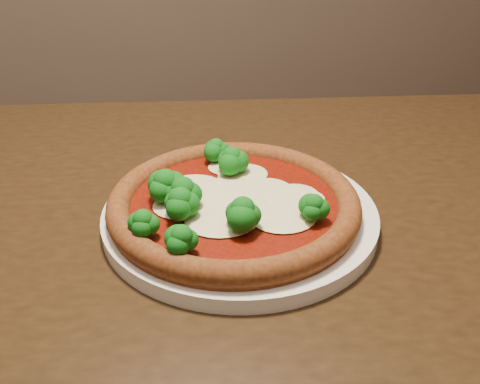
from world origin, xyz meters
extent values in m
cube|color=black|center=(0.11, 0.22, 0.73)|extent=(1.42, 0.95, 0.04)
cylinder|color=black|center=(0.76, 0.43, 0.35)|extent=(0.06, 0.06, 0.71)
cylinder|color=white|center=(0.16, 0.17, 0.76)|extent=(0.32, 0.32, 0.02)
cylinder|color=brown|center=(0.15, 0.16, 0.77)|extent=(0.28, 0.28, 0.01)
torus|color=brown|center=(0.15, 0.16, 0.78)|extent=(0.29, 0.29, 0.03)
cylinder|color=#721005|center=(0.15, 0.16, 0.78)|extent=(0.24, 0.24, 0.00)
ellipsoid|color=#F4EBC2|center=(0.22, 0.16, 0.78)|extent=(0.06, 0.05, 0.00)
ellipsoid|color=#F4EBC2|center=(0.19, 0.17, 0.78)|extent=(0.07, 0.06, 0.01)
ellipsoid|color=#F4EBC2|center=(0.13, 0.13, 0.78)|extent=(0.08, 0.07, 0.01)
ellipsoid|color=#F4EBC2|center=(0.18, 0.22, 0.78)|extent=(0.06, 0.06, 0.01)
ellipsoid|color=#F4EBC2|center=(0.09, 0.16, 0.78)|extent=(0.07, 0.06, 0.01)
ellipsoid|color=#F4EBC2|center=(0.17, 0.24, 0.78)|extent=(0.05, 0.05, 0.00)
ellipsoid|color=#F4EBC2|center=(0.20, 0.11, 0.78)|extent=(0.07, 0.07, 0.01)
ellipsoid|color=#F4EBC2|center=(0.11, 0.20, 0.78)|extent=(0.08, 0.07, 0.01)
ellipsoid|color=#F4EBC2|center=(0.15, 0.17, 0.78)|extent=(0.10, 0.09, 0.01)
ellipsoid|color=#F4EBC2|center=(0.23, 0.14, 0.78)|extent=(0.05, 0.04, 0.00)
ellipsoid|color=#15861C|center=(0.05, 0.11, 0.80)|extent=(0.04, 0.04, 0.03)
ellipsoid|color=#15861C|center=(0.08, 0.18, 0.81)|extent=(0.05, 0.05, 0.04)
ellipsoid|color=#15861C|center=(0.17, 0.22, 0.81)|extent=(0.04, 0.04, 0.04)
ellipsoid|color=#15861C|center=(0.08, 0.18, 0.80)|extent=(0.04, 0.04, 0.04)
ellipsoid|color=#15861C|center=(0.23, 0.10, 0.80)|extent=(0.04, 0.04, 0.03)
ellipsoid|color=#15861C|center=(0.10, 0.16, 0.81)|extent=(0.05, 0.05, 0.04)
ellipsoid|color=#15861C|center=(0.15, 0.10, 0.81)|extent=(0.05, 0.05, 0.04)
ellipsoid|color=#15861C|center=(0.15, 0.26, 0.80)|extent=(0.04, 0.04, 0.03)
ellipsoid|color=#15861C|center=(0.08, 0.07, 0.80)|extent=(0.04, 0.04, 0.03)
ellipsoid|color=#15861C|center=(0.09, 0.14, 0.81)|extent=(0.04, 0.04, 0.04)
camera|label=1|loc=(0.04, -0.35, 1.10)|focal=40.00mm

